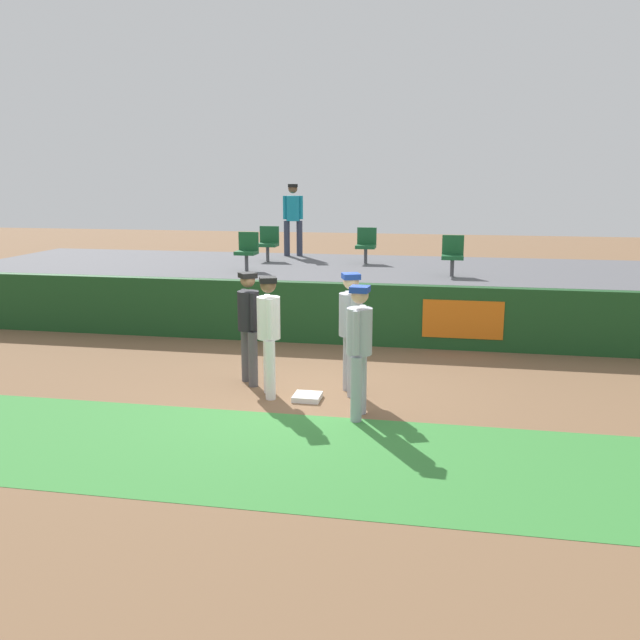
% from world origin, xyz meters
% --- Properties ---
extents(ground_plane, '(60.00, 60.00, 0.00)m').
position_xyz_m(ground_plane, '(0.00, 0.00, 0.00)').
color(ground_plane, brown).
extents(grass_foreground_strip, '(18.00, 2.80, 0.01)m').
position_xyz_m(grass_foreground_strip, '(0.00, -2.20, 0.00)').
color(grass_foreground_strip, '#388438').
rests_on(grass_foreground_strip, ground_plane).
extents(first_base, '(0.40, 0.40, 0.08)m').
position_xyz_m(first_base, '(0.12, -0.13, 0.04)').
color(first_base, white).
rests_on(first_base, ground_plane).
extents(player_fielder_home, '(0.44, 0.59, 1.81)m').
position_xyz_m(player_fielder_home, '(-0.48, -0.05, 1.04)').
color(player_fielder_home, white).
rests_on(player_fielder_home, ground_plane).
extents(player_runner_visitor, '(0.37, 0.51, 1.82)m').
position_xyz_m(player_runner_visitor, '(0.96, -0.74, 1.06)').
color(player_runner_visitor, '#9EA3AD').
rests_on(player_runner_visitor, ground_plane).
extents(player_coach_visitor, '(0.45, 0.49, 1.85)m').
position_xyz_m(player_coach_visitor, '(0.69, 0.29, 1.07)').
color(player_coach_visitor, '#9EA3AD').
rests_on(player_coach_visitor, ground_plane).
extents(player_umpire, '(0.47, 0.47, 1.78)m').
position_xyz_m(player_umpire, '(-0.95, 0.49, 1.03)').
color(player_umpire, '#4C4C51').
rests_on(player_umpire, ground_plane).
extents(field_wall, '(18.00, 0.26, 1.21)m').
position_xyz_m(field_wall, '(0.01, 3.39, 0.61)').
color(field_wall, '#19471E').
rests_on(field_wall, ground_plane).
extents(bleacher_platform, '(18.00, 4.80, 1.20)m').
position_xyz_m(bleacher_platform, '(0.00, 5.96, 0.60)').
color(bleacher_platform, '#59595E').
rests_on(bleacher_platform, ground_plane).
extents(seat_back_left, '(0.48, 0.44, 0.84)m').
position_xyz_m(seat_back_left, '(-2.28, 6.63, 1.68)').
color(seat_back_left, '#4C4C51').
rests_on(seat_back_left, bleacher_platform).
extents(seat_back_center, '(0.46, 0.44, 0.84)m').
position_xyz_m(seat_back_center, '(0.13, 6.63, 1.68)').
color(seat_back_center, '#4C4C51').
rests_on(seat_back_center, bleacher_platform).
extents(seat_front_left, '(0.44, 0.44, 0.84)m').
position_xyz_m(seat_front_left, '(-2.27, 4.83, 1.68)').
color(seat_front_left, '#4C4C51').
rests_on(seat_front_left, bleacher_platform).
extents(seat_front_right, '(0.45, 0.44, 0.84)m').
position_xyz_m(seat_front_right, '(2.16, 4.83, 1.68)').
color(seat_front_right, '#4C4C51').
rests_on(seat_front_right, bleacher_platform).
extents(spectator_hooded, '(0.50, 0.42, 1.84)m').
position_xyz_m(spectator_hooded, '(-1.93, 7.80, 2.27)').
color(spectator_hooded, '#33384C').
rests_on(spectator_hooded, bleacher_platform).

